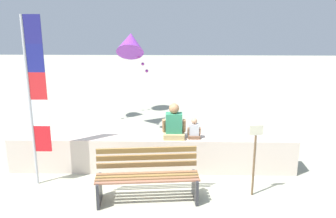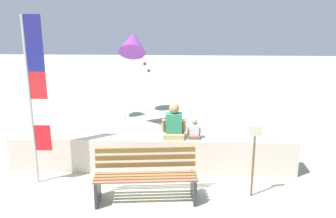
{
  "view_description": "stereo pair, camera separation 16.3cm",
  "coord_description": "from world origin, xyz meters",
  "px_view_note": "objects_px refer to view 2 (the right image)",
  "views": [
    {
      "loc": [
        0.48,
        -6.13,
        3.31
      ],
      "look_at": [
        0.33,
        1.03,
        1.32
      ],
      "focal_mm": 39.66,
      "sensor_mm": 36.0,
      "label": 1
    },
    {
      "loc": [
        0.65,
        -6.13,
        3.31
      ],
      "look_at": [
        0.33,
        1.03,
        1.32
      ],
      "focal_mm": 39.66,
      "sensor_mm": 36.0,
      "label": 2
    }
  ],
  "objects_px": {
    "kite_purple": "(133,43)",
    "sign_post": "(254,155)",
    "person_adult": "(174,125)",
    "person_child": "(194,131)",
    "flag_banner": "(35,93)",
    "park_bench": "(146,176)"
  },
  "relations": [
    {
      "from": "person_child",
      "to": "kite_purple",
      "type": "bearing_deg",
      "value": 123.8
    },
    {
      "from": "person_child",
      "to": "kite_purple",
      "type": "relative_size",
      "value": 0.35
    },
    {
      "from": "person_adult",
      "to": "sign_post",
      "type": "distance_m",
      "value": 1.76
    },
    {
      "from": "person_child",
      "to": "flag_banner",
      "type": "relative_size",
      "value": 0.13
    },
    {
      "from": "park_bench",
      "to": "person_adult",
      "type": "distance_m",
      "value": 1.39
    },
    {
      "from": "person_adult",
      "to": "kite_purple",
      "type": "xyz_separation_m",
      "value": [
        -1.11,
        2.28,
        1.42
      ]
    },
    {
      "from": "person_adult",
      "to": "person_child",
      "type": "relative_size",
      "value": 1.73
    },
    {
      "from": "park_bench",
      "to": "person_child",
      "type": "distance_m",
      "value": 1.53
    },
    {
      "from": "kite_purple",
      "to": "sign_post",
      "type": "relative_size",
      "value": 0.9
    },
    {
      "from": "person_adult",
      "to": "flag_banner",
      "type": "relative_size",
      "value": 0.23
    },
    {
      "from": "flag_banner",
      "to": "kite_purple",
      "type": "bearing_deg",
      "value": 64.26
    },
    {
      "from": "person_child",
      "to": "sign_post",
      "type": "relative_size",
      "value": 0.32
    },
    {
      "from": "person_adult",
      "to": "person_child",
      "type": "xyz_separation_m",
      "value": [
        0.41,
        0.0,
        -0.12
      ]
    },
    {
      "from": "kite_purple",
      "to": "sign_post",
      "type": "xyz_separation_m",
      "value": [
        2.55,
        -3.27,
        -1.64
      ]
    },
    {
      "from": "person_child",
      "to": "park_bench",
      "type": "bearing_deg",
      "value": -126.53
    },
    {
      "from": "kite_purple",
      "to": "flag_banner",
      "type": "bearing_deg",
      "value": -115.74
    },
    {
      "from": "person_adult",
      "to": "park_bench",
      "type": "bearing_deg",
      "value": -111.41
    },
    {
      "from": "flag_banner",
      "to": "kite_purple",
      "type": "distance_m",
      "value": 3.3
    },
    {
      "from": "person_adult",
      "to": "sign_post",
      "type": "bearing_deg",
      "value": -34.91
    },
    {
      "from": "park_bench",
      "to": "person_child",
      "type": "height_order",
      "value": "person_child"
    },
    {
      "from": "park_bench",
      "to": "person_adult",
      "type": "xyz_separation_m",
      "value": [
        0.46,
        1.17,
        0.58
      ]
    },
    {
      "from": "person_adult",
      "to": "flag_banner",
      "type": "xyz_separation_m",
      "value": [
        -2.52,
        -0.64,
        0.79
      ]
    }
  ]
}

